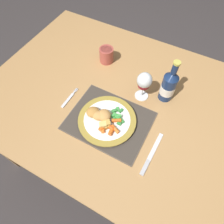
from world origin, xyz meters
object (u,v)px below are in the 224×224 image
Objects in this scene: dinner_plate at (107,120)px; bottle at (169,86)px; dining_table at (119,106)px; fork at (69,99)px; table_knife at (150,157)px; wine_glass at (144,82)px; drinking_cup at (106,55)px.

bottle reaches higher than dinner_plate.
dining_table is 0.27m from fork.
table_knife reaches higher than fork.
wine_glass is (-0.17, 0.28, 0.11)m from table_knife.
drinking_cup is (0.03, 0.34, 0.04)m from fork.
bottle reaches higher than table_knife.
wine_glass is at bearing -26.23° from drinking_cup.
bottle is 0.40m from drinking_cup.
dinner_plate is 1.26× the size of table_knife.
dinner_plate is at bearing -60.58° from drinking_cup.
wine_glass is 0.32m from drinking_cup.
table_knife is 1.35× the size of wine_glass.
fork is 0.64× the size of table_knife.
table_knife is 0.89× the size of bottle.
dining_table is at bearing 95.60° from dinner_plate.
dinner_plate is at bearing -5.58° from fork.
table_knife is at bearing -40.35° from dining_table.
fork is 0.34m from drinking_cup.
dining_table is 0.29m from bottle.
drinking_cup is at bearing 167.18° from bottle.
drinking_cup is (-0.19, 0.20, 0.12)m from dining_table.
dinner_plate is 1.70× the size of wine_glass.
fork is (-0.24, 0.02, -0.01)m from dinner_plate.
table_knife is 0.35m from bottle.
wine_glass is at bearing 32.90° from dining_table.
fork is 0.39m from wine_glass.
bottle is (0.11, 0.05, -0.02)m from wine_glass.
wine_glass reaches higher than dining_table.
dinner_plate is 0.34m from bottle.
fork reaches higher than dining_table.
wine_glass is 0.12m from bottle.
dining_table is 5.15× the size of dinner_plate.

